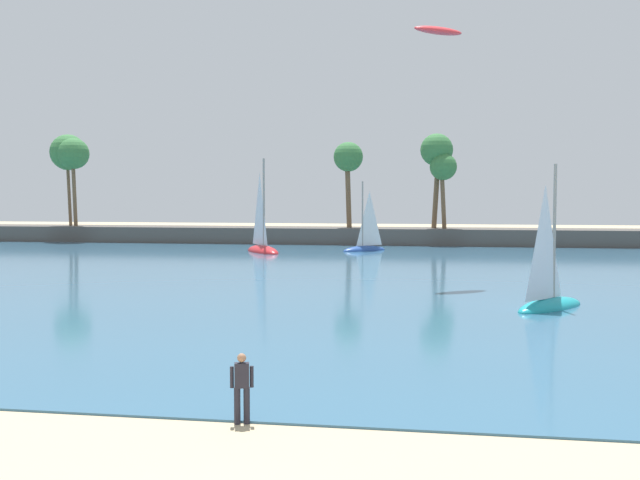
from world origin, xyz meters
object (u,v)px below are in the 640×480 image
object	(u,v)px
sailboat_mid_bay	(549,295)
kite_aloft_drifting_left	(438,31)
sailboat_toward_headland	(365,244)
person_at_waterline	(242,386)
sailboat_near_shore	(262,243)

from	to	relation	value
sailboat_mid_bay	kite_aloft_drifting_left	size ratio (longest dim) A/B	2.13
sailboat_toward_headland	kite_aloft_drifting_left	distance (m)	29.66
sailboat_mid_bay	kite_aloft_drifting_left	distance (m)	18.42
sailboat_mid_bay	kite_aloft_drifting_left	xyz separation A→B (m)	(-5.33, 10.07, 14.47)
sailboat_mid_bay	person_at_waterline	bearing A→B (deg)	-116.18
person_at_waterline	kite_aloft_drifting_left	size ratio (longest dim) A/B	0.49
sailboat_mid_bay	sailboat_toward_headland	xyz separation A→B (m)	(-12.28, 35.00, -0.01)
sailboat_mid_bay	sailboat_near_shore	bearing A→B (deg)	124.20
sailboat_toward_headland	kite_aloft_drifting_left	size ratio (longest dim) A/B	2.09
person_at_waterline	sailboat_toward_headland	xyz separation A→B (m)	(-2.80, 54.29, -0.19)
person_at_waterline	sailboat_near_shore	xyz separation A→B (m)	(-12.08, 51.01, 0.00)
person_at_waterline	sailboat_near_shore	bearing A→B (deg)	103.32
sailboat_mid_bay	sailboat_toward_headland	bearing A→B (deg)	109.33
person_at_waterline	sailboat_near_shore	distance (m)	52.42
sailboat_toward_headland	kite_aloft_drifting_left	xyz separation A→B (m)	(6.95, -24.93, 14.48)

